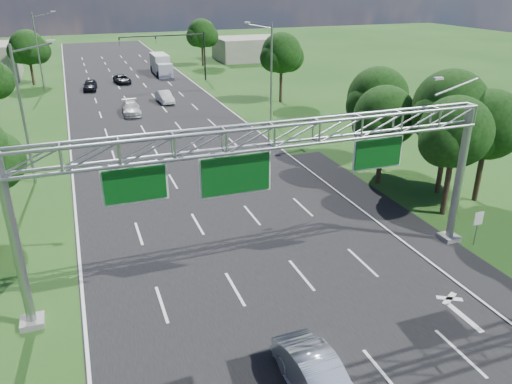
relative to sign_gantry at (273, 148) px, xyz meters
name	(u,v)px	position (x,y,z in m)	size (l,w,h in m)	color
ground	(186,164)	(-0.33, 18.00, -6.89)	(220.00, 220.00, 0.00)	#1C4615
road	(186,164)	(-0.33, 18.00, -6.89)	(18.00, 180.00, 0.02)	black
road_flare	(409,228)	(9.87, 2.00, -6.89)	(3.00, 30.00, 0.02)	black
sign_gantry	(273,148)	(0.00, 0.00, 0.00)	(23.50, 1.00, 9.56)	gray
regulatory_sign	(478,221)	(12.07, -1.02, -5.38)	(0.60, 0.08, 2.10)	gray
traffic_signal	(180,45)	(7.15, 53.00, -1.72)	(12.21, 0.24, 7.00)	black
streetlight_l_near	(25,109)	(-11.63, 18.00, -1.31)	(2.97, 0.22, 10.16)	gray
streetlight_l_far	(39,48)	(-11.63, 53.00, -1.31)	(2.97, 0.22, 10.16)	gray
streetlight_r_mid	(270,68)	(10.97, 28.00, -1.31)	(2.97, 0.22, 10.16)	gray
tree_cluster_right	(428,116)	(14.47, 7.19, -1.58)	(9.91, 14.60, 8.68)	#2D2116
tree_verge_lc	(28,49)	(-13.25, 58.04, -1.92)	(5.76, 4.80, 7.62)	#2D2116
tree_verge_rd	(282,55)	(15.75, 36.04, -1.26)	(5.76, 4.80, 8.28)	#2D2116
tree_verge_re	(202,35)	(13.75, 66.04, -1.70)	(5.76, 4.80, 7.84)	#2D2116
building_right	(249,49)	(23.67, 70.00, -4.89)	(12.00, 9.00, 4.00)	gray
silver_sedan	(317,375)	(-1.33, -7.77, -6.15)	(1.58, 4.52, 1.49)	silver
car_queue_a	(131,108)	(-2.41, 36.08, -6.20)	(1.93, 4.75, 1.38)	silver
car_queue_b	(122,79)	(-1.32, 54.73, -6.30)	(1.97, 4.27, 1.19)	black
car_queue_c	(90,85)	(-5.95, 51.26, -6.18)	(1.68, 4.17, 1.42)	black
car_queue_d	(165,97)	(2.18, 40.49, -6.20)	(1.46, 4.20, 1.38)	silver
box_truck	(161,65)	(5.41, 60.43, -5.46)	(2.42, 7.89, 2.99)	beige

